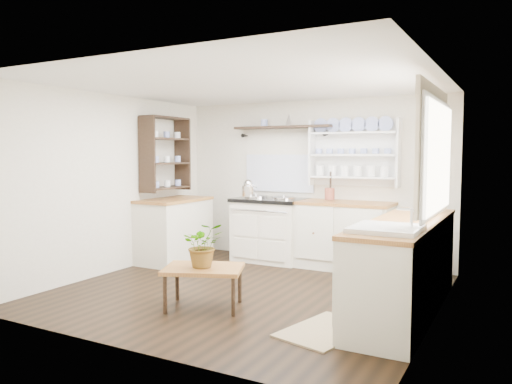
% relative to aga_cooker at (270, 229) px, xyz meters
% --- Properties ---
extents(floor, '(4.00, 3.80, 0.01)m').
position_rel_aga_cooker_xyz_m(floor, '(0.51, -1.57, -0.46)').
color(floor, black).
rests_on(floor, ground).
extents(wall_back, '(4.00, 0.02, 2.30)m').
position_rel_aga_cooker_xyz_m(wall_back, '(0.51, 0.33, 0.69)').
color(wall_back, beige).
rests_on(wall_back, ground).
extents(wall_right, '(0.02, 3.80, 2.30)m').
position_rel_aga_cooker_xyz_m(wall_right, '(2.51, -1.57, 0.69)').
color(wall_right, beige).
rests_on(wall_right, ground).
extents(wall_left, '(0.02, 3.80, 2.30)m').
position_rel_aga_cooker_xyz_m(wall_left, '(-1.49, -1.57, 0.69)').
color(wall_left, beige).
rests_on(wall_left, ground).
extents(ceiling, '(4.00, 3.80, 0.01)m').
position_rel_aga_cooker_xyz_m(ceiling, '(0.51, -1.57, 1.84)').
color(ceiling, white).
rests_on(ceiling, wall_back).
extents(window, '(0.08, 1.55, 1.22)m').
position_rel_aga_cooker_xyz_m(window, '(2.46, -1.42, 1.11)').
color(window, white).
rests_on(window, wall_right).
extents(aga_cooker, '(1.01, 0.70, 0.93)m').
position_rel_aga_cooker_xyz_m(aga_cooker, '(0.00, 0.00, 0.00)').
color(aga_cooker, white).
rests_on(aga_cooker, floor).
extents(back_cabinets, '(1.27, 0.63, 0.90)m').
position_rel_aga_cooker_xyz_m(back_cabinets, '(1.11, 0.03, 0.00)').
color(back_cabinets, '#EFE8CE').
rests_on(back_cabinets, floor).
extents(right_cabinets, '(0.62, 2.43, 0.90)m').
position_rel_aga_cooker_xyz_m(right_cabinets, '(2.21, -1.47, 0.00)').
color(right_cabinets, '#EFE8CE').
rests_on(right_cabinets, floor).
extents(belfast_sink, '(0.55, 0.60, 0.45)m').
position_rel_aga_cooker_xyz_m(belfast_sink, '(2.21, -2.22, 0.34)').
color(belfast_sink, white).
rests_on(belfast_sink, right_cabinets).
extents(left_cabinets, '(0.62, 1.13, 0.90)m').
position_rel_aga_cooker_xyz_m(left_cabinets, '(-1.19, -0.67, 0.00)').
color(left_cabinets, '#EFE8CE').
rests_on(left_cabinets, floor).
extents(plate_rack, '(1.20, 0.22, 0.90)m').
position_rel_aga_cooker_xyz_m(plate_rack, '(1.16, 0.29, 1.10)').
color(plate_rack, white).
rests_on(plate_rack, wall_back).
extents(high_shelf, '(1.50, 0.29, 0.16)m').
position_rel_aga_cooker_xyz_m(high_shelf, '(0.11, 0.21, 1.45)').
color(high_shelf, black).
rests_on(high_shelf, wall_back).
extents(left_shelving, '(0.28, 0.80, 1.05)m').
position_rel_aga_cooker_xyz_m(left_shelving, '(-1.33, -0.67, 1.09)').
color(left_shelving, black).
rests_on(left_shelving, wall_left).
extents(kettle, '(0.19, 0.19, 0.23)m').
position_rel_aga_cooker_xyz_m(kettle, '(-0.28, -0.12, 0.59)').
color(kettle, silver).
rests_on(kettle, aga_cooker).
extents(utensil_crock, '(0.14, 0.14, 0.16)m').
position_rel_aga_cooker_xyz_m(utensil_crock, '(0.86, 0.11, 0.53)').
color(utensil_crock, brown).
rests_on(utensil_crock, back_cabinets).
extents(center_table, '(0.92, 0.80, 0.42)m').
position_rel_aga_cooker_xyz_m(center_table, '(0.42, -2.29, -0.09)').
color(center_table, brown).
rests_on(center_table, floor).
extents(potted_plant, '(0.53, 0.53, 0.45)m').
position_rel_aga_cooker_xyz_m(potted_plant, '(0.42, -2.29, 0.18)').
color(potted_plant, '#3F7233').
rests_on(potted_plant, center_table).
extents(floor_rug, '(0.74, 0.96, 0.02)m').
position_rel_aga_cooker_xyz_m(floor_rug, '(1.73, -2.34, -0.45)').
color(floor_rug, '#8D6D52').
rests_on(floor_rug, floor).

